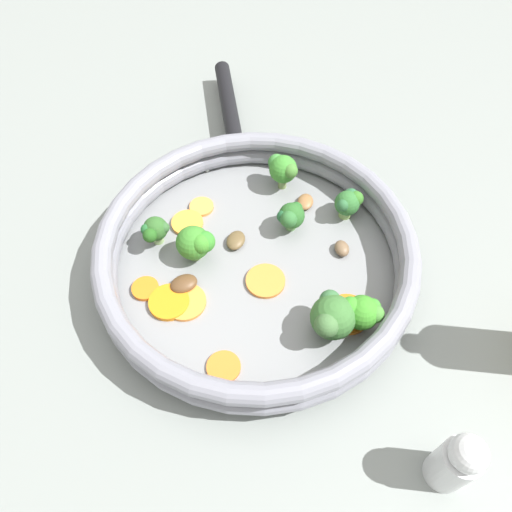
% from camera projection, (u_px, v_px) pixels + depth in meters
% --- Properties ---
extents(ground_plane, '(4.00, 4.00, 0.00)m').
position_uv_depth(ground_plane, '(256.00, 270.00, 0.59)').
color(ground_plane, gray).
extents(skillet, '(0.34, 0.34, 0.01)m').
position_uv_depth(skillet, '(256.00, 267.00, 0.58)').
color(skillet, gray).
rests_on(skillet, ground_plane).
extents(skillet_rim_wall, '(0.36, 0.36, 0.05)m').
position_uv_depth(skillet_rim_wall, '(256.00, 252.00, 0.56)').
color(skillet_rim_wall, slate).
rests_on(skillet_rim_wall, skillet).
extents(skillet_handle, '(0.20, 0.08, 0.02)m').
position_uv_depth(skillet_handle, '(229.00, 108.00, 0.72)').
color(skillet_handle, black).
rests_on(skillet_handle, skillet).
extents(skillet_rivet_left, '(0.01, 0.01, 0.01)m').
position_uv_depth(skillet_rivet_left, '(271.00, 162.00, 0.67)').
color(skillet_rivet_left, gray).
rests_on(skillet_rivet_left, skillet).
extents(skillet_rivet_right, '(0.01, 0.01, 0.01)m').
position_uv_depth(skillet_rivet_right, '(207.00, 169.00, 0.66)').
color(skillet_rivet_right, gray).
rests_on(skillet_rivet_right, skillet).
extents(carrot_slice_0, '(0.07, 0.07, 0.01)m').
position_uv_depth(carrot_slice_0, '(348.00, 314.00, 0.54)').
color(carrot_slice_0, orange).
rests_on(carrot_slice_0, skillet).
extents(carrot_slice_1, '(0.06, 0.06, 0.00)m').
position_uv_depth(carrot_slice_1, '(265.00, 281.00, 0.56)').
color(carrot_slice_1, orange).
rests_on(carrot_slice_1, skillet).
extents(carrot_slice_2, '(0.04, 0.04, 0.01)m').
position_uv_depth(carrot_slice_2, '(145.00, 289.00, 0.56)').
color(carrot_slice_2, orange).
rests_on(carrot_slice_2, skillet).
extents(carrot_slice_3, '(0.05, 0.05, 0.00)m').
position_uv_depth(carrot_slice_3, '(185.00, 302.00, 0.55)').
color(carrot_slice_3, orange).
rests_on(carrot_slice_3, skillet).
extents(carrot_slice_4, '(0.04, 0.04, 0.00)m').
position_uv_depth(carrot_slice_4, '(187.00, 223.00, 0.61)').
color(carrot_slice_4, orange).
rests_on(carrot_slice_4, skillet).
extents(carrot_slice_5, '(0.04, 0.04, 0.00)m').
position_uv_depth(carrot_slice_5, '(224.00, 367.00, 0.50)').
color(carrot_slice_5, orange).
rests_on(carrot_slice_5, skillet).
extents(carrot_slice_6, '(0.04, 0.04, 0.00)m').
position_uv_depth(carrot_slice_6, '(202.00, 207.00, 0.63)').
color(carrot_slice_6, '#F98F3F').
rests_on(carrot_slice_6, skillet).
extents(carrot_slice_7, '(0.05, 0.05, 0.01)m').
position_uv_depth(carrot_slice_7, '(169.00, 302.00, 0.55)').
color(carrot_slice_7, orange).
rests_on(carrot_slice_7, skillet).
extents(broccoli_floret_0, '(0.04, 0.05, 0.05)m').
position_uv_depth(broccoli_floret_0, '(362.00, 312.00, 0.51)').
color(broccoli_floret_0, '#62934A').
rests_on(broccoli_floret_0, skillet).
extents(broccoli_floret_1, '(0.04, 0.03, 0.04)m').
position_uv_depth(broccoli_floret_1, '(348.00, 202.00, 0.60)').
color(broccoli_floret_1, '#7CA154').
rests_on(broccoli_floret_1, skillet).
extents(broccoli_floret_2, '(0.04, 0.05, 0.05)m').
position_uv_depth(broccoli_floret_2, '(197.00, 241.00, 0.56)').
color(broccoli_floret_2, '#69934B').
rests_on(broccoli_floret_2, skillet).
extents(broccoli_floret_3, '(0.03, 0.03, 0.04)m').
position_uv_depth(broccoli_floret_3, '(155.00, 230.00, 0.58)').
color(broccoli_floret_3, '#8BAD67').
rests_on(broccoli_floret_3, skillet).
extents(broccoli_floret_4, '(0.05, 0.05, 0.05)m').
position_uv_depth(broccoli_floret_4, '(332.00, 317.00, 0.50)').
color(broccoli_floret_4, '#789957').
rests_on(broccoli_floret_4, skillet).
extents(broccoli_floret_5, '(0.04, 0.03, 0.04)m').
position_uv_depth(broccoli_floret_5, '(291.00, 216.00, 0.59)').
color(broccoli_floret_5, '#619151').
rests_on(broccoli_floret_5, skillet).
extents(broccoli_floret_6, '(0.04, 0.04, 0.05)m').
position_uv_depth(broccoli_floret_6, '(283.00, 169.00, 0.62)').
color(broccoli_floret_6, olive).
rests_on(broccoli_floret_6, skillet).
extents(mushroom_piece_0, '(0.03, 0.03, 0.01)m').
position_uv_depth(mushroom_piece_0, '(236.00, 240.00, 0.59)').
color(mushroom_piece_0, brown).
rests_on(mushroom_piece_0, skillet).
extents(mushroom_piece_1, '(0.03, 0.02, 0.01)m').
position_uv_depth(mushroom_piece_1, '(305.00, 202.00, 0.63)').
color(mushroom_piece_1, olive).
rests_on(mushroom_piece_1, skillet).
extents(mushroom_piece_2, '(0.03, 0.02, 0.01)m').
position_uv_depth(mushroom_piece_2, '(342.00, 248.00, 0.58)').
color(mushroom_piece_2, brown).
rests_on(mushroom_piece_2, skillet).
extents(mushroom_piece_3, '(0.04, 0.04, 0.01)m').
position_uv_depth(mushroom_piece_3, '(184.00, 284.00, 0.56)').
color(mushroom_piece_3, brown).
rests_on(mushroom_piece_3, skillet).
extents(salt_shaker, '(0.04, 0.04, 0.09)m').
position_uv_depth(salt_shaker, '(457.00, 462.00, 0.43)').
color(salt_shaker, silver).
rests_on(salt_shaker, ground_plane).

